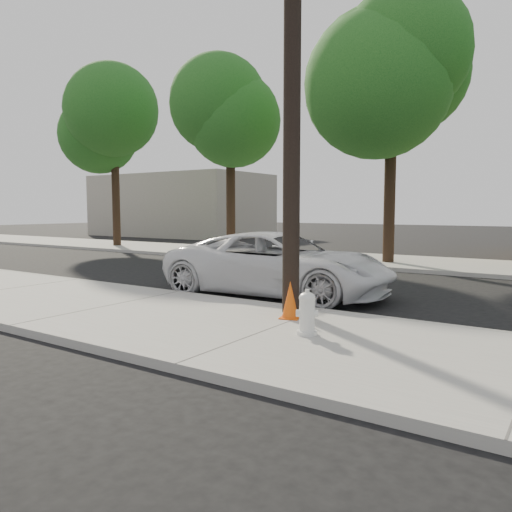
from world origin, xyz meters
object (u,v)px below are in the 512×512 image
object	(u,v)px
police_cruiser	(279,264)
utility_pole	(292,80)
fire_hydrant	(307,314)
traffic_cone	(290,300)

from	to	relation	value
police_cruiser	utility_pole	bearing A→B (deg)	-148.33
utility_pole	fire_hydrant	size ratio (longest dim) A/B	12.69
police_cruiser	traffic_cone	size ratio (longest dim) A/B	8.27
utility_pole	police_cruiser	xyz separation A→B (m)	(-1.63, 2.23, -3.88)
police_cruiser	traffic_cone	distance (m)	3.35
police_cruiser	fire_hydrant	bearing A→B (deg)	-147.51
police_cruiser	fire_hydrant	distance (m)	4.60
fire_hydrant	traffic_cone	xyz separation A→B (m)	(-0.85, 0.93, 0.00)
police_cruiser	traffic_cone	bearing A→B (deg)	-149.58
utility_pole	fire_hydrant	distance (m)	4.59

